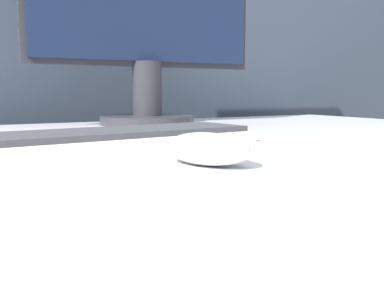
% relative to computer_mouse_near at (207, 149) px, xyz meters
% --- Properties ---
extents(partition_panel, '(5.00, 0.03, 1.43)m').
position_rel_computer_mouse_near_xyz_m(partition_panel, '(0.03, 0.83, -0.03)').
color(partition_panel, '#333D4C').
rests_on(partition_panel, ground_plane).
extents(computer_mouse_near, '(0.09, 0.12, 0.03)m').
position_rel_computer_mouse_near_xyz_m(computer_mouse_near, '(0.00, 0.00, 0.00)').
color(computer_mouse_near, white).
rests_on(computer_mouse_near, desk).
extents(keyboard, '(0.40, 0.17, 0.02)m').
position_rel_computer_mouse_near_xyz_m(keyboard, '(-0.02, 0.19, -0.01)').
color(keyboard, silver).
rests_on(keyboard, desk).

